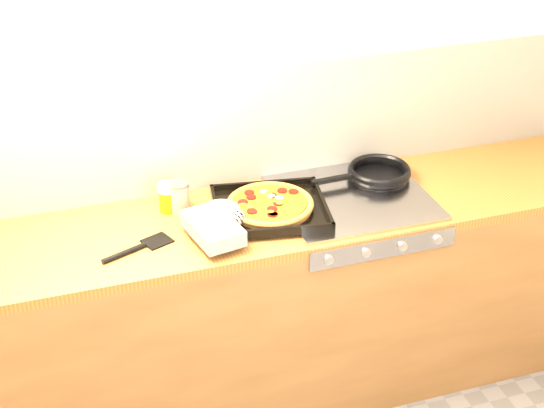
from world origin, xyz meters
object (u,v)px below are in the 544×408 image
object	(u,v)px
frying_pan	(378,173)
tomato_can	(179,197)
pizza_on_tray	(254,211)
juice_glass	(168,197)

from	to	relation	value
frying_pan	tomato_can	distance (m)	0.85
pizza_on_tray	tomato_can	size ratio (longest dim) A/B	4.97
tomato_can	juice_glass	distance (m)	0.04
tomato_can	frying_pan	bearing A→B (deg)	-1.71
pizza_on_tray	frying_pan	distance (m)	0.61
frying_pan	tomato_can	world-z (taller)	tomato_can
pizza_on_tray	frying_pan	size ratio (longest dim) A/B	1.36
juice_glass	frying_pan	bearing A→B (deg)	-2.21
frying_pan	tomato_can	size ratio (longest dim) A/B	3.66
pizza_on_tray	frying_pan	bearing A→B (deg)	13.99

